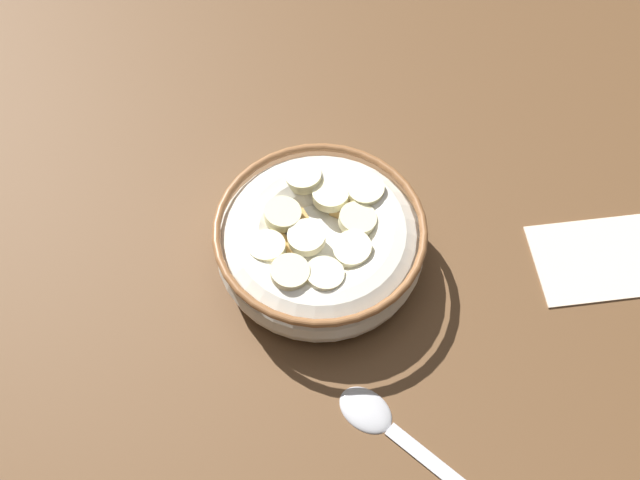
# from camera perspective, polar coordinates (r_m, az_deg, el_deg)

# --- Properties ---
(ground_plane) EXTENTS (1.17, 1.17, 0.02)m
(ground_plane) POSITION_cam_1_polar(r_m,az_deg,el_deg) (0.61, 0.00, -1.95)
(ground_plane) COLOR brown
(cereal_bowl) EXTENTS (0.15, 0.15, 0.05)m
(cereal_bowl) POSITION_cam_1_polar(r_m,az_deg,el_deg) (0.58, 0.01, -0.18)
(cereal_bowl) COLOR silver
(cereal_bowl) RESTS_ON ground_plane
(spoon) EXTENTS (0.14, 0.08, 0.01)m
(spoon) POSITION_cam_1_polar(r_m,az_deg,el_deg) (0.55, 5.03, -13.27)
(spoon) COLOR #B7B7BC
(spoon) RESTS_ON ground_plane
(folded_napkin) EXTENTS (0.14, 0.11, 0.00)m
(folded_napkin) POSITION_cam_1_polar(r_m,az_deg,el_deg) (0.65, 20.18, -1.18)
(folded_napkin) COLOR beige
(folded_napkin) RESTS_ON ground_plane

